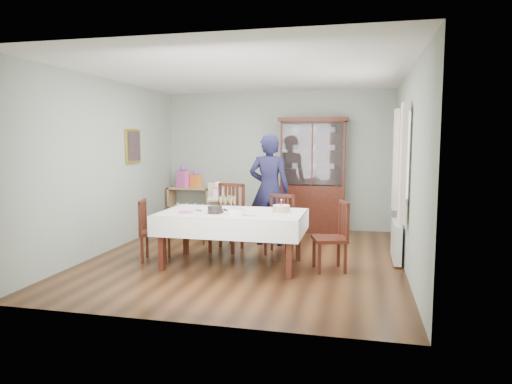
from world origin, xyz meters
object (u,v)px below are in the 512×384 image
(sideboard, at_px, (191,206))
(chair_end_left, at_px, (155,242))
(gift_bag_orange, at_px, (196,179))
(chair_end_right, at_px, (331,250))
(dining_table, at_px, (232,238))
(woman, at_px, (269,190))
(champagne_tray, at_px, (227,206))
(high_chair, at_px, (218,218))
(birthday_cake, at_px, (281,209))
(chair_far_left, at_px, (227,231))
(gift_bag_pink, at_px, (183,177))
(china_cabinet, at_px, (313,173))
(chair_far_right, at_px, (279,236))

(sideboard, xyz_separation_m, chair_end_left, (0.47, -2.70, -0.13))
(gift_bag_orange, bearing_deg, chair_end_right, -42.43)
(dining_table, height_order, woman, woman)
(chair_end_right, height_order, woman, woman)
(chair_end_right, xyz_separation_m, gift_bag_orange, (-2.89, 2.64, 0.68))
(chair_end_left, height_order, champagne_tray, champagne_tray)
(woman, distance_m, champagne_tray, 1.38)
(high_chair, height_order, gift_bag_orange, gift_bag_orange)
(birthday_cake, bearing_deg, champagne_tray, -177.68)
(chair_end_right, xyz_separation_m, champagne_tray, (-1.44, 0.01, 0.55))
(sideboard, bearing_deg, chair_end_left, -80.07)
(dining_table, bearing_deg, champagne_tray, 147.87)
(gift_bag_orange, bearing_deg, chair_far_left, -56.90)
(sideboard, distance_m, gift_bag_pink, 0.62)
(chair_end_right, bearing_deg, woman, -157.89)
(dining_table, bearing_deg, woman, 79.82)
(china_cabinet, relative_size, chair_far_right, 2.41)
(chair_far_left, relative_size, chair_end_right, 1.12)
(china_cabinet, height_order, woman, china_cabinet)
(china_cabinet, bearing_deg, chair_far_right, -99.68)
(chair_far_right, relative_size, champagne_tray, 2.64)
(chair_far_right, distance_m, birthday_cake, 0.92)
(chair_far_right, distance_m, champagne_tray, 1.12)
(high_chair, height_order, birthday_cake, high_chair)
(high_chair, bearing_deg, woman, -19.04)
(high_chair, bearing_deg, chair_far_right, -44.59)
(chair_end_left, height_order, gift_bag_orange, gift_bag_orange)
(china_cabinet, relative_size, gift_bag_pink, 4.76)
(high_chair, bearing_deg, china_cabinet, 22.58)
(dining_table, relative_size, high_chair, 1.91)
(sideboard, bearing_deg, woman, -34.65)
(chair_end_right, bearing_deg, sideboard, -148.90)
(gift_bag_orange, bearing_deg, china_cabinet, -0.04)
(chair_far_right, bearing_deg, sideboard, 145.59)
(dining_table, xyz_separation_m, gift_bag_orange, (-1.53, 2.68, 0.58))
(chair_far_left, bearing_deg, gift_bag_orange, 130.49)
(chair_far_left, height_order, champagne_tray, chair_far_left)
(chair_far_left, bearing_deg, china_cabinet, 64.63)
(gift_bag_orange, bearing_deg, chair_end_left, -82.69)
(gift_bag_pink, bearing_deg, champagne_tray, -56.86)
(chair_far_left, distance_m, birthday_cake, 1.36)
(chair_end_right, distance_m, gift_bag_orange, 3.97)
(dining_table, distance_m, birthday_cake, 0.80)
(champagne_tray, bearing_deg, birthday_cake, 2.32)
(sideboard, distance_m, chair_end_left, 2.74)
(chair_end_left, xyz_separation_m, woman, (1.43, 1.38, 0.66))
(china_cabinet, xyz_separation_m, gift_bag_orange, (-2.37, 0.00, -0.16))
(dining_table, bearing_deg, chair_end_right, 1.93)
(china_cabinet, relative_size, high_chair, 2.08)
(gift_bag_orange, bearing_deg, dining_table, -60.36)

